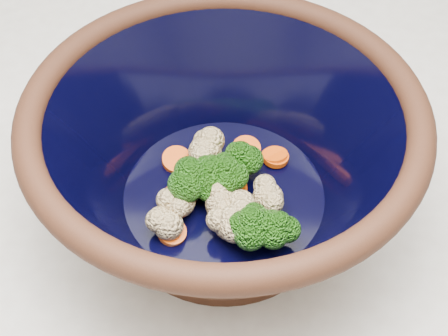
{
  "coord_description": "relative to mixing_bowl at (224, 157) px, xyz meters",
  "views": [
    {
      "loc": [
        0.11,
        -0.45,
        1.41
      ],
      "look_at": [
        0.07,
        -0.07,
        0.97
      ],
      "focal_mm": 50.0,
      "sensor_mm": 36.0,
      "label": 1
    }
  ],
  "objects": [
    {
      "name": "mixing_bowl",
      "position": [
        0.0,
        0.0,
        0.0
      ],
      "size": [
        0.37,
        0.37,
        0.16
      ],
      "rotation": [
        0.0,
        0.0,
        -0.11
      ],
      "color": "black",
      "rests_on": "counter"
    },
    {
      "name": "vegetable_pile",
      "position": [
        -0.0,
        -0.01,
        -0.03
      ],
      "size": [
        0.14,
        0.15,
        0.05
      ],
      "color": "#608442",
      "rests_on": "mixing_bowl"
    }
  ]
}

